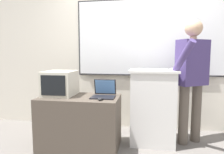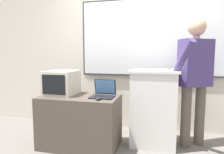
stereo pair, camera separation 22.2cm
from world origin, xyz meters
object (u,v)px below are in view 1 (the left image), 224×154
wireless_keyboard (152,69)px  computer_mouse_by_keyboard (173,69)px  computer_mouse_by_laptop (100,99)px  lectern_podium (152,107)px  person_presenter (192,73)px  crt_monitor (60,83)px  laptop (104,92)px  side_desk (80,122)px

wireless_keyboard → computer_mouse_by_keyboard: 0.26m
wireless_keyboard → computer_mouse_by_laptop: (-0.62, -0.38, -0.33)m
wireless_keyboard → computer_mouse_by_keyboard: (0.26, -0.01, 0.01)m
lectern_podium → computer_mouse_by_keyboard: computer_mouse_by_keyboard is taller
person_presenter → wireless_keyboard: person_presenter is taller
person_presenter → computer_mouse_by_laptop: 1.31m
lectern_podium → crt_monitor: bearing=-170.1°
person_presenter → laptop: (-1.15, -0.34, -0.24)m
person_presenter → computer_mouse_by_keyboard: (-0.28, -0.18, 0.06)m
computer_mouse_by_keyboard → crt_monitor: (-1.48, -0.15, -0.20)m
wireless_keyboard → crt_monitor: size_ratio=0.88×
wireless_keyboard → computer_mouse_by_laptop: size_ratio=3.85×
lectern_podium → wireless_keyboard: size_ratio=2.67×
side_desk → laptop: laptop is taller
computer_mouse_by_keyboard → crt_monitor: 1.50m
laptop → computer_mouse_by_laptop: (-0.00, -0.21, -0.04)m
person_presenter → laptop: size_ratio=5.74×
laptop → computer_mouse_by_laptop: 0.21m
side_desk → computer_mouse_by_keyboard: 1.40m
side_desk → crt_monitor: 0.59m
crt_monitor → lectern_podium: bearing=9.9°
computer_mouse_by_keyboard → person_presenter: bearing=32.4°
side_desk → computer_mouse_by_laptop: computer_mouse_by_laptop is taller
crt_monitor → wireless_keyboard: bearing=7.4°
laptop → crt_monitor: bearing=178.7°
crt_monitor → laptop: bearing=-1.3°
laptop → side_desk: bearing=-172.3°
person_presenter → crt_monitor: (-1.76, -0.32, -0.14)m
person_presenter → laptop: 1.23m
side_desk → laptop: bearing=7.7°
person_presenter → lectern_podium: bearing=160.4°
lectern_podium → laptop: (-0.63, -0.23, 0.23)m
computer_mouse_by_laptop → computer_mouse_by_keyboard: size_ratio=1.00×
person_presenter → computer_mouse_by_keyboard: bearing=-178.8°
laptop → crt_monitor: 0.61m
lectern_podium → computer_mouse_by_keyboard: (0.24, -0.07, 0.53)m
lectern_podium → wireless_keyboard: wireless_keyboard is taller
lectern_podium → side_desk: size_ratio=1.00×
side_desk → wireless_keyboard: (0.93, 0.22, 0.70)m
computer_mouse_by_laptop → computer_mouse_by_keyboard: bearing=22.8°
wireless_keyboard → crt_monitor: 1.25m
person_presenter → computer_mouse_by_keyboard: size_ratio=17.01×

